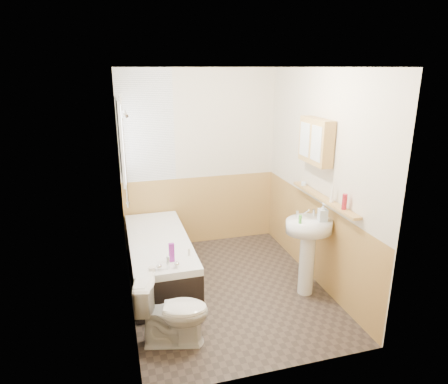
{
  "coord_description": "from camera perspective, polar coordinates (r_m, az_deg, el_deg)",
  "views": [
    {
      "loc": [
        -1.18,
        -3.99,
        2.5
      ],
      "look_at": [
        0.0,
        0.15,
        1.15
      ],
      "focal_mm": 32.0,
      "sensor_mm": 36.0,
      "label": 1
    }
  ],
  "objects": [
    {
      "name": "sink",
      "position": [
        4.58,
        11.92,
        -6.94
      ],
      "size": [
        0.53,
        0.42,
        1.01
      ],
      "rotation": [
        0.0,
        0.0,
        -0.21
      ],
      "color": "white",
      "rests_on": "floor"
    },
    {
      "name": "blue_gel",
      "position": [
        4.28,
        -7.5,
        -8.56
      ],
      "size": [
        0.06,
        0.04,
        0.21
      ],
      "primitive_type": "cube",
      "rotation": [
        0.0,
        0.0,
        0.01
      ],
      "color": "purple",
      "rests_on": "bathtub"
    },
    {
      "name": "wainscot_front",
      "position": [
        3.49,
        7.3,
        -17.75
      ],
      "size": [
        2.2,
        0.01,
        1.0
      ],
      "primitive_type": "cube",
      "color": "tan",
      "rests_on": "wall_front"
    },
    {
      "name": "orange_bottle",
      "position": [
        4.4,
        -5.02,
        -8.56
      ],
      "size": [
        0.03,
        0.03,
        0.08
      ],
      "primitive_type": "cylinder",
      "rotation": [
        0.0,
        0.0,
        0.03
      ],
      "color": "silver",
      "rests_on": "bathtub"
    },
    {
      "name": "green_bottle",
      "position": [
        4.4,
        15.23,
        0.08
      ],
      "size": [
        0.05,
        0.05,
        0.24
      ],
      "primitive_type": "cone",
      "rotation": [
        0.0,
        0.0,
        -0.08
      ],
      "color": "silver",
      "rests_on": "pine_shelf"
    },
    {
      "name": "tile_cladding_left",
      "position": [
        4.18,
        -13.9,
        -0.51
      ],
      "size": [
        0.01,
        2.8,
        2.5
      ],
      "primitive_type": "cube",
      "color": "white",
      "rests_on": "wall_left"
    },
    {
      "name": "window",
      "position": [
        5.01,
        -14.45,
        7.11
      ],
      "size": [
        0.03,
        0.79,
        0.99
      ],
      "color": "white",
      "rests_on": "wall_left"
    },
    {
      "name": "wainscot_back",
      "position": [
        5.86,
        -3.33,
        -2.57
      ],
      "size": [
        2.2,
        0.01,
        1.0
      ],
      "primitive_type": "cube",
      "color": "tan",
      "rests_on": "wall_back"
    },
    {
      "name": "floor",
      "position": [
        4.86,
        0.5,
        -13.58
      ],
      "size": [
        2.8,
        2.8,
        0.0
      ],
      "primitive_type": "plane",
      "color": "#2E2520",
      "rests_on": "ground"
    },
    {
      "name": "clear_bottle",
      "position": [
        4.35,
        10.83,
        -3.85
      ],
      "size": [
        0.04,
        0.04,
        0.09
      ],
      "primitive_type": "cylinder",
      "rotation": [
        0.0,
        0.0,
        -0.35
      ],
      "color": "#59C647",
      "rests_on": "sink"
    },
    {
      "name": "tile_return_back",
      "position": [
        5.45,
        -11.11,
        9.18
      ],
      "size": [
        0.75,
        0.01,
        1.5
      ],
      "primitive_type": "cube",
      "color": "white",
      "rests_on": "wall_back"
    },
    {
      "name": "wall_back",
      "position": [
        5.67,
        -3.51,
        4.64
      ],
      "size": [
        2.2,
        0.02,
        2.5
      ],
      "primitive_type": "cube",
      "color": "beige",
      "rests_on": "ground"
    },
    {
      "name": "wainscot_right",
      "position": [
        5.01,
        12.63,
        -6.58
      ],
      "size": [
        0.01,
        2.8,
        1.0
      ],
      "primitive_type": "cube",
      "color": "tan",
      "rests_on": "wall_right"
    },
    {
      "name": "cream_jar",
      "position": [
        4.16,
        -10.25,
        -10.77
      ],
      "size": [
        0.09,
        0.09,
        0.04
      ],
      "primitive_type": "cylinder",
      "rotation": [
        0.0,
        0.0,
        -0.43
      ],
      "color": "silver",
      "rests_on": "bathtub"
    },
    {
      "name": "black_jar",
      "position": [
        4.97,
        11.33,
        1.17
      ],
      "size": [
        0.08,
        0.08,
        0.04
      ],
      "primitive_type": "cylinder",
      "rotation": [
        0.0,
        0.0,
        -0.24
      ],
      "color": "silver",
      "rests_on": "pine_shelf"
    },
    {
      "name": "ceiling",
      "position": [
        4.16,
        0.59,
        17.41
      ],
      "size": [
        2.8,
        2.8,
        0.0
      ],
      "primitive_type": "plane",
      "rotation": [
        3.14,
        0.0,
        0.0
      ],
      "color": "white",
      "rests_on": "ground"
    },
    {
      "name": "medicine_cabinet",
      "position": [
        4.59,
        12.97,
        7.09
      ],
      "size": [
        0.14,
        0.56,
        0.51
      ],
      "color": "tan",
      "rests_on": "wall_right"
    },
    {
      "name": "wall_front",
      "position": [
        3.1,
        7.99,
        -6.56
      ],
      "size": [
        2.2,
        0.02,
        2.5
      ],
      "primitive_type": "cube",
      "color": "beige",
      "rests_on": "ground"
    },
    {
      "name": "shower_riser",
      "position": [
        4.71,
        -14.02,
        6.67
      ],
      "size": [
        0.11,
        0.09,
        1.32
      ],
      "color": "silver",
      "rests_on": "wall_left"
    },
    {
      "name": "wall_left",
      "position": [
        4.18,
        -14.2,
        -0.54
      ],
      "size": [
        0.02,
        2.8,
        2.5
      ],
      "primitive_type": "cube",
      "color": "beige",
      "rests_on": "ground"
    },
    {
      "name": "bathtub",
      "position": [
        5.0,
        -9.19,
        -9.22
      ],
      "size": [
        0.7,
        1.79,
        0.68
      ],
      "color": "black",
      "rests_on": "floor"
    },
    {
      "name": "foam_can",
      "position": [
        4.22,
        16.83,
        -1.33
      ],
      "size": [
        0.07,
        0.07,
        0.16
      ],
      "primitive_type": "cylinder",
      "rotation": [
        0.0,
        0.0,
        -0.4
      ],
      "color": "maroon",
      "rests_on": "pine_shelf"
    },
    {
      "name": "wall_right",
      "position": [
        4.77,
        13.45,
        1.72
      ],
      "size": [
        0.02,
        2.8,
        2.5
      ],
      "primitive_type": "cube",
      "color": "beige",
      "rests_on": "ground"
    },
    {
      "name": "pine_shelf",
      "position": [
        4.58,
        14.0,
        -0.89
      ],
      "size": [
        0.1,
        1.33,
        0.03
      ],
      "primitive_type": "cube",
      "color": "tan",
      "rests_on": "wall_right"
    },
    {
      "name": "toilet",
      "position": [
        3.9,
        -7.31,
        -16.61
      ],
      "size": [
        0.74,
        0.52,
        0.66
      ],
      "primitive_type": "imported",
      "rotation": [
        0.0,
        0.0,
        1.33
      ],
      "color": "white",
      "rests_on": "floor"
    },
    {
      "name": "soap_bottle",
      "position": [
        4.46,
        13.89,
        -3.48
      ],
      "size": [
        0.13,
        0.22,
        0.09
      ],
      "primitive_type": "imported",
      "rotation": [
        0.0,
        0.0,
        -0.17
      ],
      "color": "silver",
      "rests_on": "sink"
    }
  ]
}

